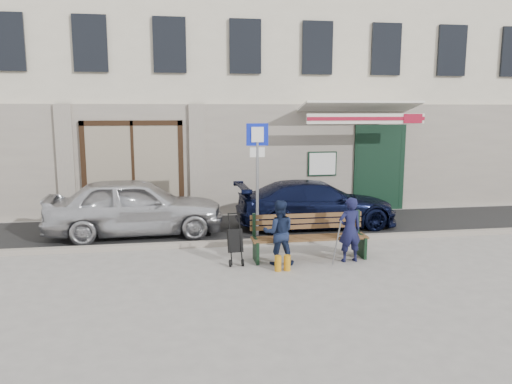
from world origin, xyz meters
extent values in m
plane|color=#9E9991|center=(0.00, 0.00, 0.00)|extent=(80.00, 80.00, 0.00)
cube|color=#282828|center=(0.00, 3.10, 0.01)|extent=(60.00, 3.20, 0.01)
cube|color=#9E9384|center=(0.00, 1.50, 0.06)|extent=(60.00, 0.18, 0.12)
cube|color=beige|center=(0.00, 8.50, 5.00)|extent=(20.00, 7.00, 10.00)
cube|color=#9E9384|center=(0.00, 4.96, 1.60)|extent=(20.00, 0.12, 3.20)
cube|color=maroon|center=(-3.20, 5.02, 1.55)|extent=(2.50, 0.12, 2.00)
cube|color=black|center=(4.10, 4.88, 1.30)|extent=(1.60, 0.10, 2.60)
cube|color=black|center=(4.10, 5.35, 1.20)|extent=(1.25, 0.90, 2.40)
cube|color=white|center=(2.30, 4.85, 1.45)|extent=(0.80, 0.03, 0.65)
cube|color=white|center=(3.20, 4.62, 3.08)|extent=(3.40, 1.72, 0.42)
cube|color=white|center=(3.20, 3.77, 2.80)|extent=(3.40, 0.05, 0.28)
cube|color=maroon|center=(3.20, 3.74, 2.80)|extent=(3.40, 0.02, 0.10)
imported|color=silver|center=(-3.02, 2.81, 0.72)|extent=(4.29, 1.85, 1.44)
imported|color=black|center=(1.58, 2.95, 0.61)|extent=(4.24, 1.77, 1.22)
cylinder|color=gray|center=(-0.16, 1.88, 1.32)|extent=(0.07, 0.07, 2.64)
cube|color=#0C1EB2|center=(-0.16, 1.88, 2.49)|extent=(0.51, 0.05, 0.51)
cube|color=white|center=(-0.16, 1.85, 2.49)|extent=(0.28, 0.03, 0.34)
cube|color=white|center=(-0.16, 1.88, 2.08)|extent=(0.35, 0.04, 0.22)
cube|color=brown|center=(0.65, 0.21, 0.45)|extent=(2.40, 0.50, 0.04)
cube|color=brown|center=(0.65, 0.49, 0.74)|extent=(2.40, 0.10, 0.36)
cube|color=black|center=(-0.47, 0.21, 0.23)|extent=(0.06, 0.50, 0.45)
cube|color=black|center=(1.77, 0.21, 0.23)|extent=(0.06, 0.50, 0.45)
cube|color=white|center=(1.40, 0.11, 0.48)|extent=(0.34, 0.25, 0.11)
cylinder|color=gray|center=(1.00, -0.46, 0.50)|extent=(0.07, 0.34, 0.96)
cylinder|color=#C38014|center=(-0.15, -0.44, 0.15)|extent=(0.13, 0.13, 0.30)
cylinder|color=#C38014|center=(0.03, -0.44, 0.15)|extent=(0.13, 0.13, 0.30)
imported|color=#15173A|center=(1.40, -0.07, 0.66)|extent=(0.51, 0.36, 1.32)
imported|color=#151E39|center=(-0.05, -0.02, 0.65)|extent=(0.68, 0.56, 1.30)
cylinder|color=black|center=(-1.02, -0.04, 0.07)|extent=(0.04, 0.15, 0.15)
cylinder|color=black|center=(-0.77, -0.04, 0.07)|extent=(0.04, 0.15, 0.15)
cube|color=black|center=(-0.90, 0.17, 0.47)|extent=(0.31, 0.29, 0.49)
cylinder|color=black|center=(-0.90, 0.29, 1.00)|extent=(0.27, 0.05, 0.02)
camera|label=1|loc=(-2.04, -9.42, 3.06)|focal=35.00mm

